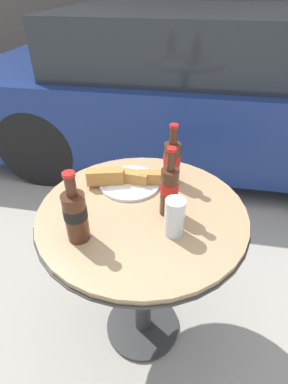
# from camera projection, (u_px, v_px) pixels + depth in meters

# --- Properties ---
(ground_plane) EXTENTS (30.00, 30.00, 0.00)m
(ground_plane) POSITION_uv_depth(u_px,v_px,m) (143.00, 326.00, 1.54)
(ground_plane) COLOR #A8A093
(bistro_table) EXTENTS (0.77, 0.77, 0.77)m
(bistro_table) POSITION_uv_depth(u_px,v_px,m) (142.00, 242.00, 1.18)
(bistro_table) COLOR #333333
(bistro_table) RESTS_ON ground_plane
(cola_bottle_left) EXTENTS (0.07, 0.07, 0.25)m
(cola_bottle_left) POSITION_uv_depth(u_px,v_px,m) (75.00, 214.00, 0.91)
(cola_bottle_left) COLOR #4C2819
(cola_bottle_left) RESTS_ON bistro_table
(cola_bottle_right) EXTENTS (0.07, 0.07, 0.25)m
(cola_bottle_right) POSITION_uv_depth(u_px,v_px,m) (172.00, 161.00, 1.17)
(cola_bottle_right) COLOR #4C2819
(cola_bottle_right) RESTS_ON bistro_table
(cola_bottle_center) EXTENTS (0.06, 0.06, 0.26)m
(cola_bottle_center) POSITION_uv_depth(u_px,v_px,m) (169.00, 188.00, 1.01)
(cola_bottle_center) COLOR #4C2819
(cola_bottle_center) RESTS_ON bistro_table
(drinking_glass) EXTENTS (0.06, 0.06, 0.13)m
(drinking_glass) POSITION_uv_depth(u_px,v_px,m) (174.00, 219.00, 0.95)
(drinking_glass) COLOR #C68923
(drinking_glass) RESTS_ON bistro_table
(lunch_plate_near) EXTENTS (0.32, 0.25, 0.07)m
(lunch_plate_near) POSITION_uv_depth(u_px,v_px,m) (127.00, 179.00, 1.19)
(lunch_plate_near) COLOR white
(lunch_plate_near) RESTS_ON bistro_table
(parked_car) EXTENTS (3.87, 1.78, 1.25)m
(parked_car) POSITION_uv_depth(u_px,v_px,m) (191.00, 91.00, 2.74)
(parked_car) COLOR navy
(parked_car) RESTS_ON ground_plane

